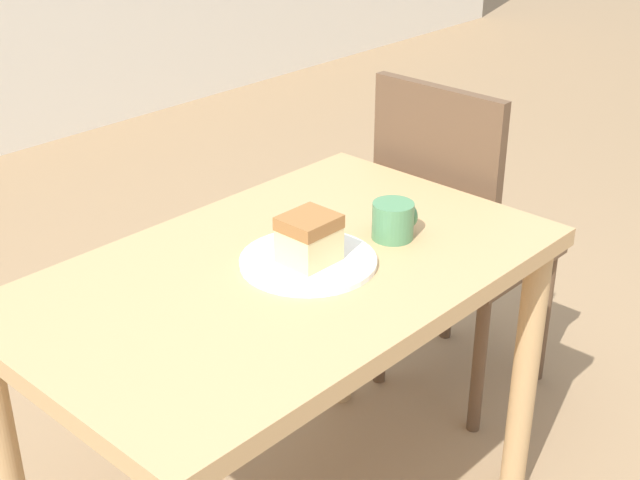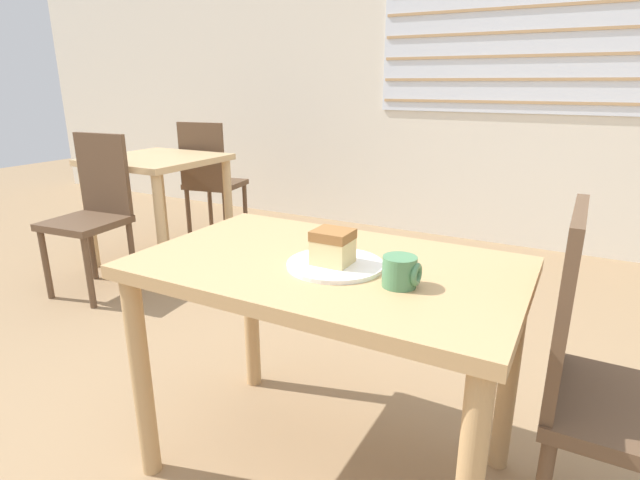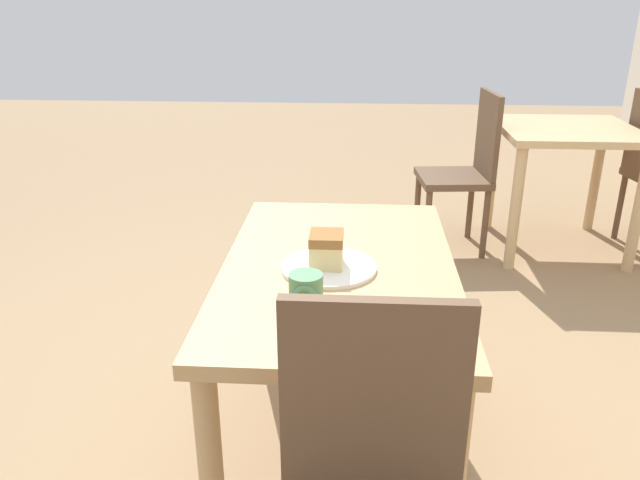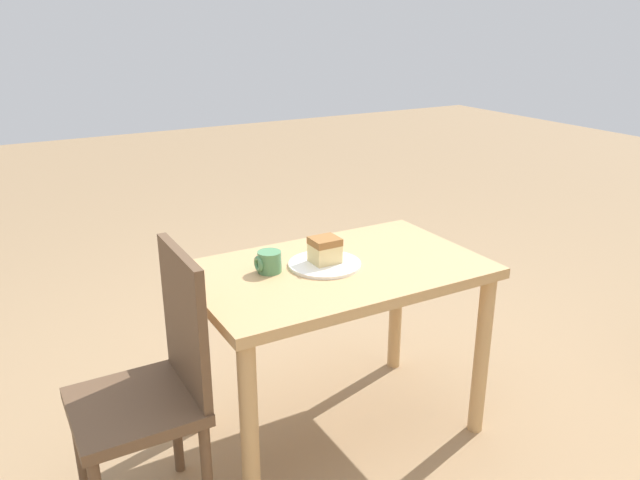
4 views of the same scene
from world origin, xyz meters
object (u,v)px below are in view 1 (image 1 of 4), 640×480
(dining_table_near, at_px, (285,315))
(plate, at_px, (308,261))
(chair_near_window, at_px, (455,235))
(cake_slice, at_px, (309,238))
(coffee_mug, at_px, (394,220))

(dining_table_near, bearing_deg, plate, -35.10)
(chair_near_window, height_order, cake_slice, chair_near_window)
(coffee_mug, bearing_deg, dining_table_near, 162.99)
(chair_near_window, height_order, coffee_mug, chair_near_window)
(plate, bearing_deg, coffee_mug, -12.96)
(dining_table_near, distance_m, cake_slice, 0.18)
(chair_near_window, bearing_deg, plate, 99.64)
(chair_near_window, relative_size, cake_slice, 9.00)
(coffee_mug, bearing_deg, cake_slice, 169.15)
(chair_near_window, distance_m, cake_slice, 0.76)
(coffee_mug, bearing_deg, plate, 167.04)
(dining_table_near, bearing_deg, chair_near_window, 6.99)
(chair_near_window, bearing_deg, cake_slice, 100.15)
(chair_near_window, xyz_separation_m, plate, (-0.69, -0.12, 0.23))
(plate, bearing_deg, dining_table_near, 144.90)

